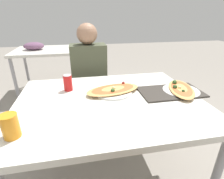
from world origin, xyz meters
name	(u,v)px	position (x,y,z in m)	size (l,w,h in m)	color
ground_plane	(110,177)	(0.00, 0.00, 0.00)	(14.00, 14.00, 0.00)	gray
dining_table	(110,108)	(0.00, 0.00, 0.69)	(1.29, 1.00, 0.76)	silver
chair_far_seated	(89,86)	(-0.09, 0.83, 0.53)	(0.40, 0.40, 0.94)	#3F2D1E
person_seated	(89,73)	(-0.09, 0.71, 0.72)	(0.36, 0.24, 1.23)	#2D2D38
pizza_main	(113,90)	(0.05, 0.11, 0.78)	(0.45, 0.29, 0.05)	white
soda_can	(68,83)	(-0.29, 0.22, 0.82)	(0.07, 0.07, 0.12)	red
drink_glass	(10,126)	(-0.54, -0.30, 0.82)	(0.08, 0.08, 0.12)	orange
serving_tray	(171,92)	(0.48, 0.03, 0.77)	(0.47, 0.27, 0.01)	#332D28
pizza_second	(181,89)	(0.56, 0.03, 0.78)	(0.29, 0.41, 0.06)	white
background_table	(47,53)	(-0.71, 2.01, 0.70)	(1.10, 0.80, 0.88)	silver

